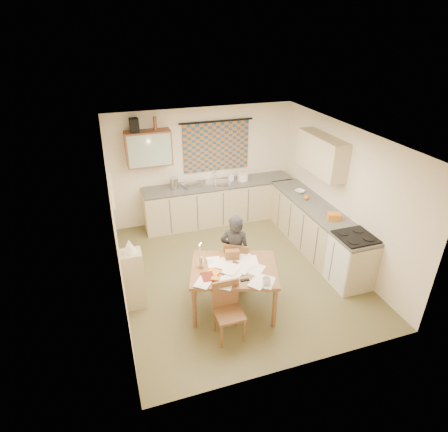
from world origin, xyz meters
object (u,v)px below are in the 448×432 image
object	(u,v)px
counter_back	(219,203)
counter_right	(316,229)
dining_table	(234,288)
chair_far	(237,271)
stove	(351,260)
shelf_stand	(134,279)
person	(235,253)

from	to	relation	value
counter_back	counter_right	world-z (taller)	same
dining_table	chair_far	world-z (taller)	chair_far
stove	shelf_stand	world-z (taller)	shelf_stand
dining_table	shelf_stand	size ratio (longest dim) A/B	1.53
counter_back	dining_table	xyz separation A→B (m)	(-0.66, -2.85, -0.07)
counter_back	counter_right	size ratio (longest dim) A/B	1.12
stove	person	distance (m)	1.98
counter_right	shelf_stand	xyz separation A→B (m)	(-3.54, -0.57, 0.05)
counter_back	person	size ratio (longest dim) A/B	2.43
person	shelf_stand	size ratio (longest dim) A/B	1.37
stove	dining_table	bearing A→B (deg)	179.03
person	shelf_stand	world-z (taller)	person
shelf_stand	chair_far	bearing A→B (deg)	-0.15
chair_far	shelf_stand	size ratio (longest dim) A/B	0.89
stove	chair_far	xyz separation A→B (m)	(-1.84, 0.57, -0.20)
person	shelf_stand	distance (m)	1.66
counter_back	shelf_stand	world-z (taller)	shelf_stand
person	chair_far	bearing A→B (deg)	-115.47
counter_right	chair_far	distance (m)	1.94
chair_far	shelf_stand	bearing A→B (deg)	29.31
counter_back	dining_table	distance (m)	2.92
dining_table	counter_right	bearing A→B (deg)	46.10
counter_right	person	distance (m)	2.00
counter_back	stove	size ratio (longest dim) A/B	3.48
counter_back	person	xyz separation A→B (m)	(-0.46, -2.35, 0.23)
stove	dining_table	xyz separation A→B (m)	(-2.09, 0.04, -0.09)
counter_right	person	size ratio (longest dim) A/B	2.17
dining_table	person	size ratio (longest dim) A/B	1.12
dining_table	chair_far	bearing A→B (deg)	83.18
counter_right	chair_far	bearing A→B (deg)	-162.59
counter_right	dining_table	xyz separation A→B (m)	(-2.09, -1.11, -0.07)
stove	person	size ratio (longest dim) A/B	0.70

